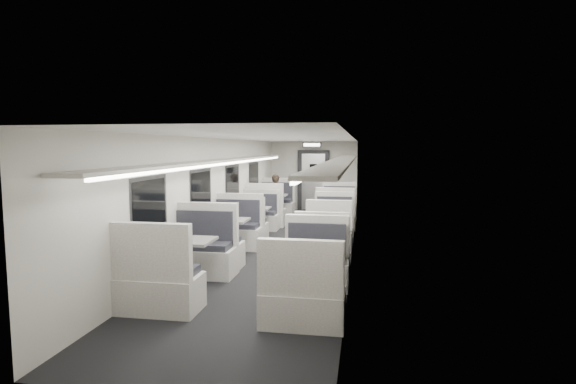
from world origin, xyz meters
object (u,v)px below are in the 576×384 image
(booth_left_c, at_px, (225,238))
(booth_left_d, at_px, (183,264))
(booth_right_c, at_px, (326,241))
(vestibule_door, at_px, (313,181))
(booth_left_a, at_px, (271,207))
(exit_sign, at_px, (312,145))
(booth_right_a, at_px, (338,211))
(booth_right_d, at_px, (310,278))
(passenger, at_px, (276,198))
(booth_right_b, at_px, (332,226))
(booth_left_b, at_px, (254,221))

(booth_left_c, xyz_separation_m, booth_left_d, (0.00, -2.17, 0.02))
(booth_right_c, bearing_deg, vestibule_door, 98.51)
(booth_left_a, xyz_separation_m, exit_sign, (1.00, 1.95, 1.87))
(booth_right_a, height_order, booth_right_d, booth_right_a)
(booth_right_a, distance_m, passenger, 1.87)
(booth_right_b, xyz_separation_m, passenger, (-1.84, 2.51, 0.35))
(booth_right_a, xyz_separation_m, booth_right_c, (0.00, -4.02, -0.03))
(booth_right_c, height_order, exit_sign, exit_sign)
(booth_left_a, bearing_deg, exit_sign, 62.82)
(passenger, bearing_deg, exit_sign, 65.87)
(booth_left_b, xyz_separation_m, booth_right_b, (2.00, -0.41, 0.00))
(booth_left_c, distance_m, booth_right_c, 2.02)
(booth_left_b, relative_size, booth_right_a, 0.94)
(booth_left_d, distance_m, booth_right_b, 4.55)
(booth_right_c, bearing_deg, booth_left_a, 115.19)
(booth_left_c, xyz_separation_m, booth_right_c, (2.00, 0.25, -0.04))
(booth_left_a, height_order, passenger, passenger)
(booth_left_c, bearing_deg, booth_right_d, -50.39)
(booth_right_a, xyz_separation_m, vestibule_door, (-1.00, 2.67, 0.66))
(booth_left_b, relative_size, booth_left_d, 0.86)
(passenger, bearing_deg, booth_left_c, -93.64)
(booth_left_c, height_order, booth_right_c, booth_left_c)
(booth_left_b, bearing_deg, vestibule_door, 77.72)
(booth_right_a, xyz_separation_m, booth_right_b, (0.00, -2.34, -0.02))
(booth_right_b, height_order, exit_sign, exit_sign)
(booth_right_c, bearing_deg, booth_right_d, -90.00)
(booth_left_b, xyz_separation_m, vestibule_door, (1.00, 4.60, 0.68))
(booth_left_d, relative_size, passenger, 1.64)
(booth_right_c, height_order, booth_right_d, booth_right_d)
(booth_right_d, bearing_deg, booth_right_b, 90.00)
(booth_right_c, bearing_deg, booth_left_b, 133.72)
(booth_right_c, distance_m, vestibule_door, 6.80)
(booth_right_a, distance_m, booth_right_d, 6.68)
(booth_left_d, distance_m, passenger, 6.61)
(booth_left_a, xyz_separation_m, booth_left_b, (0.00, -2.16, -0.05))
(booth_right_a, bearing_deg, passenger, 174.71)
(booth_left_b, bearing_deg, booth_left_d, -90.00)
(vestibule_door, bearing_deg, passenger, -108.52)
(booth_left_d, bearing_deg, passenger, 88.58)
(booth_right_b, xyz_separation_m, exit_sign, (-1.00, 4.52, 1.92))
(booth_right_c, distance_m, exit_sign, 6.57)
(booth_left_a, relative_size, booth_right_c, 1.15)
(booth_right_a, xyz_separation_m, exit_sign, (-1.00, 2.18, 1.90))
(booth_left_c, xyz_separation_m, vestibule_door, (1.00, 6.94, 0.64))
(booth_right_a, xyz_separation_m, booth_right_d, (0.00, -6.68, -0.01))
(booth_left_c, xyz_separation_m, booth_right_b, (2.00, 1.93, -0.04))
(booth_left_c, distance_m, exit_sign, 6.79)
(booth_left_a, distance_m, passenger, 0.35)
(booth_left_b, height_order, booth_left_d, booth_left_d)
(booth_right_d, distance_m, vestibule_door, 9.43)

